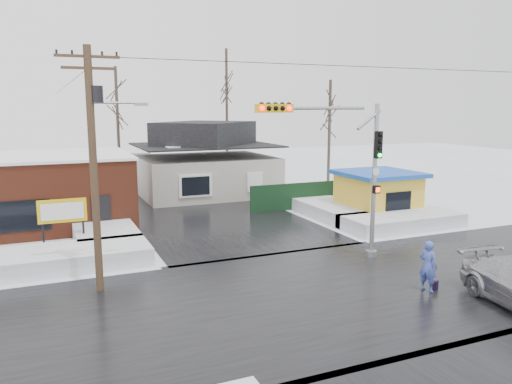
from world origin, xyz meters
name	(u,v)px	position (x,y,z in m)	size (l,w,h in m)	color
ground	(331,291)	(0.00, 0.00, 0.00)	(120.00, 120.00, 0.00)	white
road_ns	(331,291)	(0.00, 0.00, 0.01)	(10.00, 120.00, 0.02)	black
road_ew	(331,291)	(0.00, 0.00, 0.01)	(120.00, 10.00, 0.02)	black
snowbank_nw	(67,258)	(-9.00, 7.00, 0.40)	(7.00, 3.00, 0.80)	white
snowbank_ne	(402,221)	(9.00, 7.00, 0.40)	(7.00, 3.00, 0.80)	white
snowbank_nside_w	(102,228)	(-7.00, 12.00, 0.40)	(3.00, 8.00, 0.80)	white
snowbank_nside_e	(326,208)	(7.00, 12.00, 0.40)	(3.00, 8.00, 0.80)	white
traffic_signal	(346,161)	(2.43, 2.97, 4.54)	(6.05, 0.68, 7.00)	gray
utility_pole	(95,156)	(-7.93, 3.50, 5.11)	(3.15, 0.44, 9.00)	#382619
brick_building	(20,191)	(-11.00, 15.99, 2.08)	(12.20, 8.20, 4.12)	brown
marquee_sign	(62,212)	(-9.00, 9.49, 1.92)	(2.20, 0.21, 2.55)	black
house	(205,161)	(2.00, 22.00, 2.62)	(10.40, 8.40, 5.76)	#B0AC9E
kiosk	(378,194)	(9.50, 9.99, 1.46)	(4.60, 4.60, 2.88)	yellow
fence	(305,196)	(6.50, 14.00, 0.90)	(8.00, 0.12, 1.80)	black
tree_far_left	(116,93)	(-4.00, 26.00, 7.95)	(3.00, 3.00, 10.00)	#332821
tree_far_mid	(227,76)	(6.00, 28.00, 9.54)	(3.00, 3.00, 12.00)	#332821
tree_far_right	(330,103)	(12.00, 20.00, 7.16)	(3.00, 3.00, 9.00)	#332821
pedestrian	(428,266)	(3.30, -1.44, 0.97)	(0.71, 0.47, 1.95)	#3E54AF
shopping_bag	(435,286)	(3.67, -1.49, 0.17)	(0.28, 0.12, 0.35)	black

